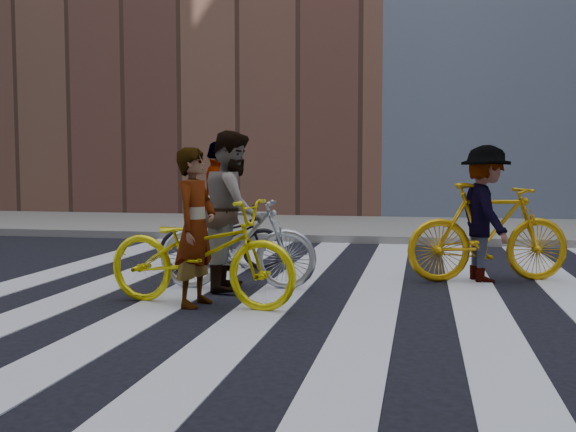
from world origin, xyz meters
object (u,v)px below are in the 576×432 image
(bike_yellow_right, at_px, (489,232))
(rider_right, at_px, (485,214))
(rider_mid, at_px, (234,211))
(rider_rear, at_px, (218,206))
(bike_yellow_left, at_px, (200,253))
(bike_silver_mid, at_px, (238,242))
(rider_left, at_px, (196,227))
(bike_dark_rear, at_px, (222,238))

(bike_yellow_right, relative_size, rider_right, 1.21)
(rider_mid, height_order, rider_right, rider_mid)
(bike_yellow_right, relative_size, rider_rear, 1.15)
(bike_yellow_left, xyz_separation_m, rider_rear, (-0.53, 2.37, 0.34))
(bike_yellow_left, distance_m, rider_right, 3.74)
(rider_right, bearing_deg, bike_silver_mid, 94.83)
(bike_yellow_left, xyz_separation_m, rider_left, (-0.05, 0.00, 0.27))
(rider_rear, bearing_deg, rider_mid, -175.23)
(bike_yellow_left, height_order, rider_right, rider_right)
(bike_dark_rear, distance_m, rider_mid, 1.54)
(bike_yellow_left, distance_m, rider_rear, 2.45)
(bike_silver_mid, bearing_deg, rider_right, -77.06)
(bike_silver_mid, relative_size, rider_left, 1.13)
(bike_silver_mid, xyz_separation_m, bike_dark_rear, (-0.61, 1.35, -0.11))
(bike_silver_mid, bearing_deg, bike_yellow_left, 164.76)
(bike_yellow_right, bearing_deg, rider_rear, 70.22)
(rider_mid, height_order, rider_rear, rider_mid)
(rider_left, height_order, rider_rear, rider_rear)
(rider_mid, bearing_deg, bike_yellow_right, -77.70)
(bike_yellow_left, bearing_deg, rider_left, 99.47)
(rider_mid, xyz_separation_m, rider_rear, (-0.61, 1.35, -0.03))
(bike_yellow_left, height_order, bike_dark_rear, bike_yellow_left)
(bike_dark_rear, bearing_deg, rider_rear, 70.44)
(bike_dark_rear, height_order, rider_right, rider_right)
(rider_left, bearing_deg, bike_silver_mid, -0.45)
(rider_left, height_order, rider_right, rider_right)
(bike_yellow_left, xyz_separation_m, bike_yellow_right, (3.11, 2.14, 0.06))
(bike_yellow_left, xyz_separation_m, bike_dark_rear, (-0.48, 2.37, -0.11))
(bike_yellow_right, relative_size, rider_left, 1.26)
(rider_right, relative_size, rider_rear, 0.95)
(bike_dark_rear, distance_m, rider_right, 3.57)
(rider_rear, bearing_deg, rider_right, -113.20)
(bike_yellow_left, distance_m, bike_dark_rear, 2.42)
(bike_yellow_right, distance_m, rider_mid, 3.25)
(bike_yellow_left, xyz_separation_m, rider_right, (3.06, 2.14, 0.30))
(rider_left, distance_m, rider_mid, 1.03)
(rider_left, distance_m, rider_rear, 2.42)
(bike_dark_rear, height_order, rider_rear, rider_rear)
(bike_silver_mid, distance_m, bike_dark_rear, 1.49)
(bike_yellow_right, height_order, rider_right, rider_right)
(rider_left, bearing_deg, bike_yellow_right, -46.42)
(rider_left, relative_size, rider_rear, 0.91)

